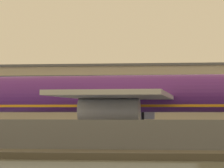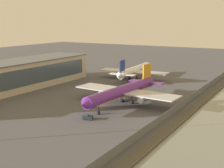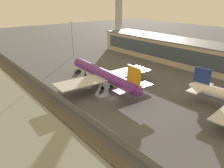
# 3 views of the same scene
# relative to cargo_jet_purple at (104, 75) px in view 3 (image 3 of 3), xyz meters

# --- Properties ---
(ground_plane) EXTENTS (500.00, 500.00, 0.00)m
(ground_plane) POSITION_rel_cargo_jet_purple_xyz_m (10.96, -4.65, -5.11)
(ground_plane) COLOR #4C4C51
(shoreline_seawall) EXTENTS (320.00, 3.00, 0.50)m
(shoreline_seawall) POSITION_rel_cargo_jet_purple_xyz_m (10.96, -25.15, -4.86)
(shoreline_seawall) COLOR #474238
(shoreline_seawall) RESTS_ON ground
(perimeter_fence) EXTENTS (280.00, 0.10, 2.60)m
(perimeter_fence) POSITION_rel_cargo_jet_purple_xyz_m (10.96, -20.65, -3.80)
(perimeter_fence) COLOR slate
(perimeter_fence) RESTS_ON ground
(cargo_jet_purple) EXTENTS (49.06, 42.47, 13.38)m
(cargo_jet_purple) POSITION_rel_cargo_jet_purple_xyz_m (0.00, 0.00, 0.00)
(cargo_jet_purple) COLOR #602889
(cargo_jet_purple) RESTS_ON ground
(baggage_tug) EXTENTS (2.40, 3.51, 1.80)m
(baggage_tug) POSITION_rel_cargo_jet_purple_xyz_m (-22.57, 0.89, -4.30)
(baggage_tug) COLOR #1E2328
(baggage_tug) RESTS_ON ground
(control_tower) EXTENTS (10.65, 10.65, 45.46)m
(control_tower) POSITION_rel_cargo_jet_purple_xyz_m (-63.94, 62.40, 20.60)
(control_tower) COLOR #ADADB2
(control_tower) RESTS_ON ground
(terminal_building) EXTENTS (98.79, 20.30, 13.02)m
(terminal_building) POSITION_rel_cargo_jet_purple_xyz_m (-8.51, 56.01, 1.42)
(terminal_building) COLOR #BCB299
(terminal_building) RESTS_ON ground
(apron_light_mast_apron_west) EXTENTS (3.20, 0.40, 21.29)m
(apron_light_mast_apron_west) POSITION_rel_cargo_jet_purple_xyz_m (-53.29, 15.65, 6.82)
(apron_light_mast_apron_west) COLOR #93969B
(apron_light_mast_apron_west) RESTS_ON ground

